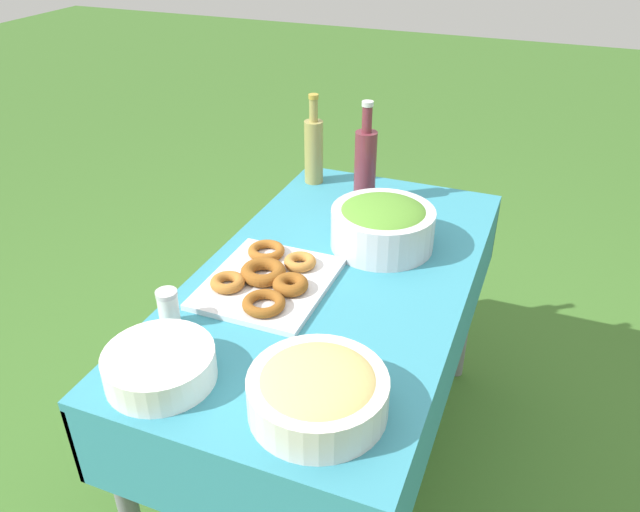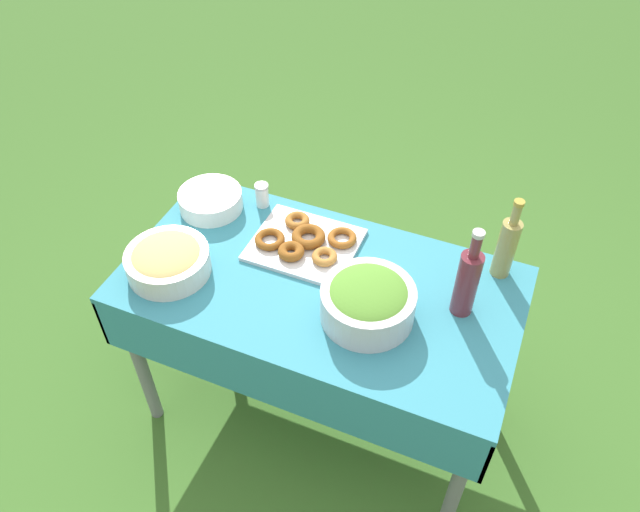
{
  "view_description": "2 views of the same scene",
  "coord_description": "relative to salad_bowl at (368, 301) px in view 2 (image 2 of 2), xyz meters",
  "views": [
    {
      "loc": [
        -1.35,
        -0.49,
        1.69
      ],
      "look_at": [
        -0.08,
        0.01,
        0.86
      ],
      "focal_mm": 35.0,
      "sensor_mm": 36.0,
      "label": 1
    },
    {
      "loc": [
        0.55,
        -1.32,
        2.31
      ],
      "look_at": [
        -0.01,
        0.03,
        0.86
      ],
      "focal_mm": 35.0,
      "sensor_mm": 36.0,
      "label": 2
    }
  ],
  "objects": [
    {
      "name": "picnic_table",
      "position": [
        -0.2,
        0.08,
        -0.18
      ],
      "size": [
        1.35,
        0.72,
        0.76
      ],
      "color": "teal",
      "rests_on": "ground_plane"
    },
    {
      "name": "donut_platter",
      "position": [
        -0.31,
        0.22,
        -0.05
      ],
      "size": [
        0.37,
        0.31,
        0.05
      ],
      "color": "silver",
      "rests_on": "picnic_table"
    },
    {
      "name": "plate_stack",
      "position": [
        -0.73,
        0.27,
        -0.04
      ],
      "size": [
        0.24,
        0.24,
        0.07
      ],
      "color": "white",
      "rests_on": "picnic_table"
    },
    {
      "name": "salt_shaker",
      "position": [
        -0.55,
        0.37,
        -0.02
      ],
      "size": [
        0.05,
        0.05,
        0.1
      ],
      "color": "white",
      "rests_on": "picnic_table"
    },
    {
      "name": "ground_plane",
      "position": [
        -0.2,
        0.08,
        -0.84
      ],
      "size": [
        14.0,
        14.0,
        0.0
      ],
      "primitive_type": "plane",
      "color": "#3D6B28"
    },
    {
      "name": "pasta_bowl",
      "position": [
        -0.69,
        -0.07,
        -0.02
      ],
      "size": [
        0.28,
        0.28,
        0.11
      ],
      "color": "silver",
      "rests_on": "picnic_table"
    },
    {
      "name": "salad_bowl",
      "position": [
        0.0,
        0.0,
        0.0
      ],
      "size": [
        0.3,
        0.3,
        0.14
      ],
      "color": "silver",
      "rests_on": "picnic_table"
    },
    {
      "name": "olive_oil_bottle",
      "position": [
        0.35,
        0.36,
        0.05
      ],
      "size": [
        0.07,
        0.07,
        0.32
      ],
      "color": "#998E4C",
      "rests_on": "picnic_table"
    },
    {
      "name": "wine_bottle",
      "position": [
        0.27,
        0.14,
        0.06
      ],
      "size": [
        0.07,
        0.07,
        0.34
      ],
      "color": "maroon",
      "rests_on": "picnic_table"
    }
  ]
}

